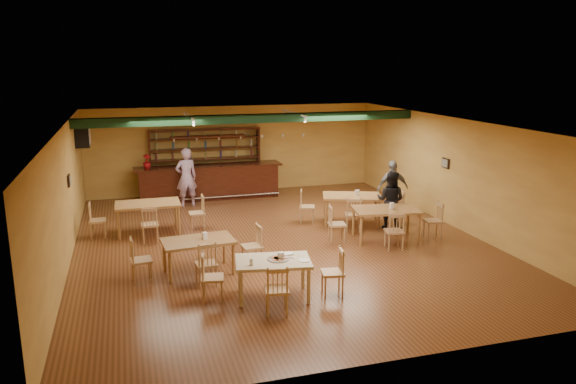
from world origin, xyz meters
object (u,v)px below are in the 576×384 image
object	(u,v)px
near_table	(273,279)
patron_bar	(186,177)
bar_counter	(209,182)
dining_table_b	(351,209)
dining_table_a	(149,218)
patron_right_a	(391,200)
dining_table_d	(385,224)
dining_table_c	(199,256)

from	to	relation	value
near_table	patron_bar	world-z (taller)	patron_bar
bar_counter	dining_table_b	distance (m)	5.31
dining_table_a	patron_bar	size ratio (longest dim) A/B	0.89
dining_table_a	near_table	xyz separation A→B (m)	(2.11, -4.94, -0.03)
bar_counter	patron_right_a	xyz separation A→B (m)	(4.23, -4.85, 0.23)
bar_counter	patron_right_a	distance (m)	6.44
near_table	dining_table_d	bearing A→B (deg)	45.59
dining_table_a	dining_table_d	world-z (taller)	dining_table_a
dining_table_c	bar_counter	bearing A→B (deg)	74.52
dining_table_d	near_table	bearing A→B (deg)	-134.47
bar_counter	dining_table_a	bearing A→B (deg)	-122.03
patron_bar	near_table	bearing A→B (deg)	85.85
dining_table_c	dining_table_d	distance (m)	5.00
dining_table_a	dining_table_c	size ratio (longest dim) A/B	1.11
patron_right_a	dining_table_a	bearing A→B (deg)	29.27
dining_table_d	dining_table_c	bearing A→B (deg)	-159.00
dining_table_d	patron_bar	bearing A→B (deg)	142.53
dining_table_b	patron_bar	xyz separation A→B (m)	(-4.26, 3.22, 0.53)
near_table	patron_bar	bearing A→B (deg)	106.01
dining_table_b	dining_table_a	bearing A→B (deg)	-167.46
dining_table_c	dining_table_a	bearing A→B (deg)	100.43
dining_table_c	near_table	size ratio (longest dim) A/B	1.05
dining_table_d	patron_right_a	bearing A→B (deg)	66.68
patron_bar	patron_right_a	size ratio (longest dim) A/B	1.17
dining_table_a	dining_table_d	size ratio (longest dim) A/B	1.02
bar_counter	near_table	bearing A→B (deg)	-90.15
bar_counter	dining_table_d	xyz separation A→B (m)	(3.67, -5.70, -0.16)
dining_table_c	near_table	distance (m)	2.08
bar_counter	patron_bar	distance (m)	1.23
dining_table_c	dining_table_d	bearing A→B (deg)	6.21
near_table	patron_right_a	distance (m)	5.53
near_table	patron_bar	xyz separation A→B (m)	(-0.81, 7.53, 0.55)
dining_table_d	patron_bar	distance (m)	6.66
near_table	dining_table_a	bearing A→B (deg)	123.03
dining_table_c	patron_bar	xyz separation A→B (m)	(0.41, 5.85, 0.56)
dining_table_d	near_table	xyz separation A→B (m)	(-3.69, -2.65, -0.03)
near_table	dining_table_c	bearing A→B (deg)	135.72
dining_table_b	patron_right_a	bearing A→B (deg)	-25.95
bar_counter	patron_right_a	size ratio (longest dim) A/B	3.04
bar_counter	near_table	xyz separation A→B (m)	(-0.02, -8.36, -0.18)
patron_right_a	near_table	bearing A→B (deg)	81.51
patron_bar	patron_right_a	world-z (taller)	patron_bar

